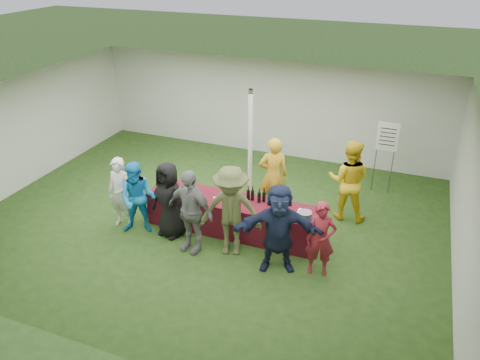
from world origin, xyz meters
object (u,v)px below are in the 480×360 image
at_px(customer_2, 169,200).
at_px(customer_0, 121,193).
at_px(staff_back, 349,180).
at_px(customer_6, 321,239).
at_px(staff_pourer, 273,175).
at_px(customer_3, 190,211).
at_px(dump_bucket, 305,216).
at_px(customer_5, 278,228).
at_px(customer_1, 138,198).
at_px(wine_list_sign, 387,142).
at_px(customer_4, 231,212).
at_px(serving_table, 231,215).

bearing_deg(customer_2, customer_0, -162.13).
distance_m(staff_back, customer_6, 2.17).
bearing_deg(customer_0, staff_pourer, 31.09).
distance_m(staff_back, customer_2, 3.86).
bearing_deg(customer_3, customer_0, -178.23).
height_order(dump_bucket, staff_back, staff_back).
distance_m(staff_pourer, customer_2, 2.40).
bearing_deg(customer_5, customer_6, -7.35).
relative_size(customer_1, customer_5, 0.91).
height_order(dump_bucket, wine_list_sign, wine_list_sign).
height_order(customer_2, customer_5, customer_5).
bearing_deg(staff_pourer, customer_4, 57.41).
bearing_deg(customer_2, customer_1, -153.87).
relative_size(dump_bucket, customer_2, 0.16).
bearing_deg(dump_bucket, customer_6, -49.57).
bearing_deg(customer_2, customer_4, 9.40).
relative_size(serving_table, customer_0, 2.28).
height_order(customer_0, customer_6, customer_0).
relative_size(customer_3, customer_6, 1.18).
xyz_separation_m(staff_back, customer_5, (-0.88, -2.30, -0.04)).
bearing_deg(dump_bucket, serving_table, 172.25).
height_order(staff_back, customer_5, staff_back).
xyz_separation_m(customer_0, customer_5, (3.54, -0.22, 0.09)).
xyz_separation_m(dump_bucket, customer_3, (-2.10, -0.68, 0.03)).
relative_size(serving_table, customer_4, 1.92).
height_order(staff_pourer, customer_3, staff_pourer).
relative_size(serving_table, customer_6, 2.43).
height_order(customer_0, customer_4, customer_4).
xyz_separation_m(staff_pourer, customer_6, (1.49, -1.86, -0.15)).
bearing_deg(serving_table, customer_0, -164.24).
bearing_deg(customer_6, dump_bucket, 118.27).
bearing_deg(customer_5, staff_back, 51.28).
distance_m(serving_table, staff_back, 2.65).
xyz_separation_m(staff_pourer, customer_3, (-1.04, -2.03, -0.02)).
distance_m(customer_1, customer_6, 3.83).
height_order(customer_4, customer_6, customer_4).
relative_size(wine_list_sign, customer_6, 1.22).
bearing_deg(staff_pourer, customer_6, 104.09).
bearing_deg(customer_0, customer_4, -3.11).
height_order(staff_pourer, customer_6, staff_pourer).
xyz_separation_m(wine_list_sign, customer_2, (-3.88, -3.55, -0.49)).
height_order(staff_back, customer_0, staff_back).
xyz_separation_m(customer_0, customer_2, (1.13, 0.06, 0.03)).
distance_m(dump_bucket, customer_4, 1.42).
xyz_separation_m(customer_2, customer_3, (0.64, -0.31, 0.05)).
distance_m(customer_1, customer_4, 2.08).
bearing_deg(customer_1, staff_pourer, 20.55).
height_order(serving_table, customer_4, customer_4).
relative_size(dump_bucket, staff_back, 0.14).
bearing_deg(staff_back, customer_2, 28.13).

